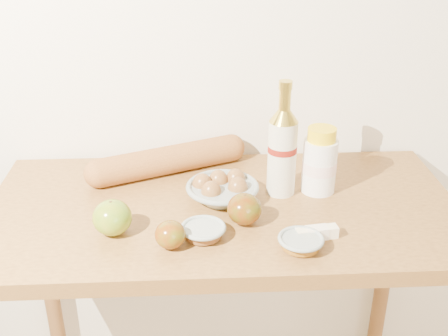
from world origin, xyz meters
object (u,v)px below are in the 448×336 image
(egg_bowl, at_px, (222,189))
(bourbon_bottle, at_px, (282,149))
(table, at_px, (223,245))
(baguette, at_px, (168,160))
(cream_bottle, at_px, (320,162))

(egg_bowl, bearing_deg, bourbon_bottle, 9.54)
(table, distance_m, baguette, 0.29)
(cream_bottle, bearing_deg, baguette, -176.00)
(egg_bowl, distance_m, baguette, 0.21)
(egg_bowl, bearing_deg, cream_bottle, 7.04)
(table, relative_size, egg_bowl, 5.22)
(bourbon_bottle, relative_size, cream_bottle, 1.72)
(cream_bottle, height_order, baguette, cream_bottle)
(table, height_order, cream_bottle, cream_bottle)
(cream_bottle, bearing_deg, egg_bowl, -151.48)
(bourbon_bottle, xyz_separation_m, cream_bottle, (0.10, 0.01, -0.04))
(bourbon_bottle, height_order, baguette, bourbon_bottle)
(table, relative_size, baguette, 2.56)
(baguette, bearing_deg, egg_bowl, -69.87)
(bourbon_bottle, bearing_deg, table, -148.38)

